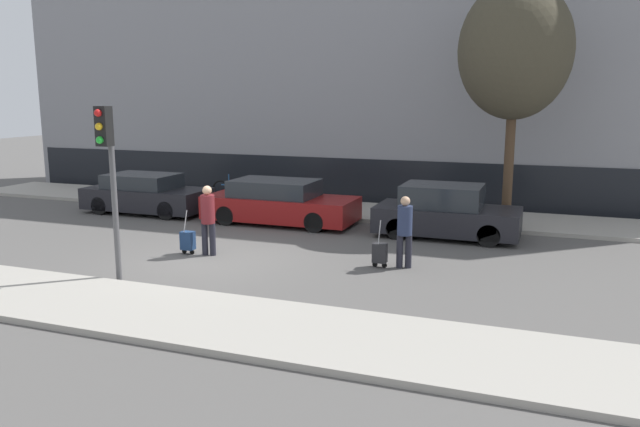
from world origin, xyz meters
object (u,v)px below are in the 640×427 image
Objects in this scene: pedestrian_left at (208,216)px; pedestrian_right at (405,228)px; bare_tree_near_crossing at (515,51)px; parked_car_1 at (279,203)px; parked_bicycle at (234,190)px; parked_car_0 at (146,194)px; trolley_left at (188,241)px; traffic_light at (108,158)px; trolley_right at (380,253)px; parked_car_2 at (446,213)px.

pedestrian_left is 4.81m from pedestrian_right.
bare_tree_near_crossing is (1.84, 5.40, 4.19)m from pedestrian_right.
parked_car_1 is 2.63× the size of parked_bicycle.
parked_bicycle is at bearing 138.73° from parked_car_1.
bare_tree_near_crossing is (11.50, 1.76, 4.51)m from parked_car_0.
traffic_light is at bearing -92.56° from trolley_left.
traffic_light is at bearing -76.24° from parked_bicycle.
trolley_right is at bearing 32.32° from traffic_light.
bare_tree_near_crossing is at bearing 51.13° from parked_car_2.
traffic_light is at bearing -147.68° from trolley_right.
parked_car_1 is 2.81× the size of pedestrian_right.
parked_bicycle is at bearing 174.94° from bare_tree_near_crossing.
parked_car_1 reaches higher than trolley_right.
parked_car_1 reaches higher than trolley_left.
trolley_left is (-0.56, -4.28, -0.29)m from parked_car_1.
parked_bicycle is (-2.45, 6.92, 0.15)m from trolley_left.
traffic_light reaches higher than trolley_left.
pedestrian_left is at bearing 169.05° from pedestrian_right.
parked_car_1 is at bearing 82.55° from trolley_left.
parked_car_2 is (5.11, -0.06, 0.04)m from parked_car_1.
bare_tree_near_crossing reaches higher than parked_bicycle.
pedestrian_left is 1.05× the size of pedestrian_right.
traffic_light is (-0.12, -2.61, 2.29)m from trolley_left.
trolley_right is at bearing -4.73° from pedestrian_left.
pedestrian_left is 0.25× the size of bare_tree_near_crossing.
trolley_right is 0.16× the size of bare_tree_near_crossing.
pedestrian_left is (4.89, -4.21, 0.37)m from parked_car_0.
pedestrian_right reaches higher than parked_bicycle.
pedestrian_left reaches higher than trolley_right.
pedestrian_left is at bearing 76.33° from traffic_light.
pedestrian_left is 4.32m from trolley_right.
pedestrian_right is at bearing 31.08° from traffic_light.
traffic_light is at bearing -129.96° from bare_tree_near_crossing.
parked_car_2 reaches higher than parked_bicycle.
parked_car_1 is 4.21× the size of trolley_right.
parked_car_2 reaches higher than parked_car_1.
trolley_left reaches higher than parked_bicycle.
pedestrian_right is (-0.35, -3.56, 0.26)m from parked_car_2.
parked_bicycle is at bearing 138.45° from trolley_right.
parked_car_2 is at bearing 66.65° from pedestrian_right.
pedestrian_right is 1.50× the size of trolley_right.
parked_bicycle is (-8.12, 2.70, -0.18)m from parked_car_2.
pedestrian_right reaches higher than parked_car_0.
parked_bicycle is at bearing 109.50° from trolley_left.
parked_car_2 is 2.26× the size of pedestrian_left.
traffic_light reaches higher than pedestrian_left.
bare_tree_near_crossing is at bearing 8.69° from parked_car_0.
bare_tree_near_crossing is (6.60, 1.79, 4.49)m from parked_car_1.
trolley_left is 0.67× the size of pedestrian_right.
parked_car_2 is 2.37× the size of pedestrian_right.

